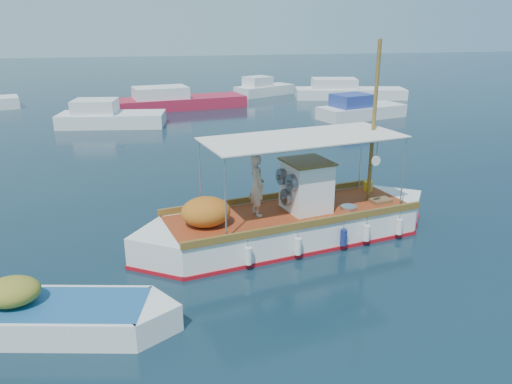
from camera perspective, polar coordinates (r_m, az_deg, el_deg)
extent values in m
plane|color=black|center=(14.70, 4.43, -5.29)|extent=(160.00, 160.00, 0.00)
cube|color=white|center=(14.52, 3.99, -4.18)|extent=(7.40, 3.76, 1.04)
cube|color=white|center=(13.39, -9.68, -6.51)|extent=(2.31, 2.31, 1.04)
cube|color=white|center=(16.35, 15.07, -2.10)|extent=(2.31, 2.31, 1.04)
cube|color=#A20F19|center=(14.65, 3.96, -5.30)|extent=(7.51, 3.85, 0.17)
cube|color=maroon|center=(14.33, 4.03, -2.34)|extent=(7.37, 3.57, 0.06)
cube|color=brown|center=(15.29, 2.00, -0.46)|extent=(7.03, 1.56, 0.19)
cube|color=brown|center=(13.33, 6.39, -3.59)|extent=(7.03, 1.56, 0.19)
cube|color=white|center=(14.30, 5.78, 0.65)|extent=(1.36, 1.43, 1.41)
cube|color=brown|center=(14.09, 5.87, 3.49)|extent=(1.47, 1.54, 0.06)
cylinder|color=slate|center=(13.68, 4.18, 1.09)|extent=(0.30, 0.50, 0.47)
cylinder|color=slate|center=(14.19, 3.06, 1.78)|extent=(0.30, 0.50, 0.47)
cylinder|color=slate|center=(14.10, 3.57, -0.57)|extent=(0.30, 0.50, 0.47)
cylinder|color=brown|center=(15.04, 13.30, 7.66)|extent=(0.13, 0.13, 4.71)
cylinder|color=brown|center=(14.68, 10.80, 6.05)|extent=(1.68, 0.42, 0.08)
cylinder|color=silver|center=(14.04, -6.42, 1.79)|extent=(0.05, 0.05, 2.12)
cylinder|color=silver|center=(12.17, -3.50, -0.86)|extent=(0.05, 0.05, 2.12)
cylinder|color=silver|center=(16.36, 11.88, 3.99)|extent=(0.05, 0.05, 2.12)
cylinder|color=silver|center=(14.79, 16.46, 2.00)|extent=(0.05, 0.05, 2.12)
cube|color=silver|center=(13.85, 5.46, 6.21)|extent=(5.91, 3.36, 0.04)
ellipsoid|color=#B8621B|center=(13.27, -5.75, -2.27)|extent=(1.52, 1.37, 0.79)
cube|color=gold|center=(15.25, 7.25, -0.28)|extent=(0.27, 0.21, 0.38)
cylinder|color=gold|center=(16.37, 12.69, 0.65)|extent=(0.33, 0.33, 0.32)
cube|color=brown|center=(15.46, 14.04, -0.96)|extent=(0.69, 0.54, 0.11)
cylinder|color=#B2B2B2|center=(14.67, 10.54, -1.80)|extent=(0.56, 0.56, 0.11)
cylinder|color=white|center=(14.12, 13.56, 3.48)|extent=(0.28, 0.09, 0.28)
cylinder|color=white|center=(12.67, -0.90, -7.30)|extent=(0.22, 0.22, 0.45)
cylinder|color=navy|center=(13.89, 9.98, -5.13)|extent=(0.22, 0.22, 0.45)
cylinder|color=white|center=(14.95, 16.06, -3.82)|extent=(0.22, 0.22, 0.45)
imported|color=#AEA590|center=(13.77, 0.11, 0.78)|extent=(0.52, 0.70, 1.74)
cube|color=white|center=(11.38, -22.48, -13.41)|extent=(4.18, 2.35, 0.77)
cube|color=white|center=(10.78, -12.48, -14.21)|extent=(1.51, 1.51, 0.77)
cube|color=#1D5286|center=(11.19, -22.73, -11.81)|extent=(4.15, 2.18, 0.04)
ellipsoid|color=olive|center=(11.33, -26.16, -10.18)|extent=(1.30, 1.15, 0.57)
cube|color=silver|center=(31.46, -16.10, 7.78)|extent=(6.44, 3.23, 1.00)
cube|color=silver|center=(31.52, -17.92, 9.30)|extent=(2.72, 2.36, 0.80)
cube|color=#AA1C34|center=(37.02, -8.64, 9.91)|extent=(9.64, 4.42, 1.00)
cube|color=silver|center=(36.60, -10.87, 11.11)|extent=(4.08, 3.01, 0.80)
cube|color=silver|center=(33.58, 11.97, 8.79)|extent=(6.20, 3.82, 1.00)
cube|color=navy|center=(32.88, 10.90, 10.24)|extent=(2.77, 2.47, 0.80)
cube|color=silver|center=(42.17, 10.66, 10.89)|extent=(9.13, 4.28, 1.00)
cube|color=silver|center=(41.83, 8.92, 12.17)|extent=(3.88, 2.86, 0.80)
cube|color=silver|center=(43.28, 0.97, 11.41)|extent=(5.45, 4.19, 1.00)
cube|color=silver|center=(42.68, 0.18, 12.53)|extent=(2.61, 2.47, 0.80)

